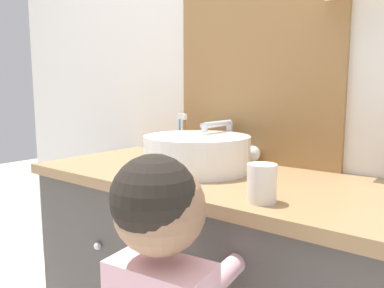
% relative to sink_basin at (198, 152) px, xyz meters
% --- Properties ---
extents(wall_back, '(3.20, 0.18, 2.50)m').
position_rel_sink_basin_xyz_m(wall_back, '(0.13, 0.28, 0.40)').
color(wall_back, silver).
rests_on(wall_back, ground_plane).
extents(sink_basin, '(0.36, 0.42, 0.16)m').
position_rel_sink_basin_xyz_m(sink_basin, '(0.00, 0.00, 0.00)').
color(sink_basin, white).
rests_on(sink_basin, vanity_counter).
extents(toothbrush_holder, '(0.07, 0.07, 0.18)m').
position_rel_sink_basin_xyz_m(toothbrush_holder, '(-0.19, 0.15, -0.02)').
color(toothbrush_holder, beige).
rests_on(toothbrush_holder, vanity_counter).
extents(soap_dispenser, '(0.06, 0.06, 0.14)m').
position_rel_sink_basin_xyz_m(soap_dispenser, '(-0.11, 0.19, -0.01)').
color(soap_dispenser, white).
rests_on(soap_dispenser, vanity_counter).
extents(drinking_cup, '(0.07, 0.07, 0.09)m').
position_rel_sink_basin_xyz_m(drinking_cup, '(0.35, -0.21, -0.01)').
color(drinking_cup, silver).
rests_on(drinking_cup, vanity_counter).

